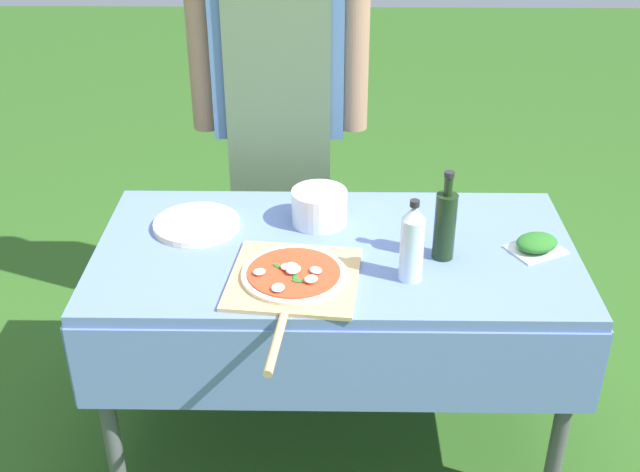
# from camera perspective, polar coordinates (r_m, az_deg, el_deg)

# --- Properties ---
(ground_plane) EXTENTS (12.00, 12.00, 0.00)m
(ground_plane) POSITION_cam_1_polar(r_m,az_deg,el_deg) (2.93, 0.97, -13.61)
(ground_plane) COLOR #2D5B1E
(prep_table) EXTENTS (1.49, 0.77, 0.75)m
(prep_table) POSITION_cam_1_polar(r_m,az_deg,el_deg) (2.52, 1.10, -2.66)
(prep_table) COLOR #607AB7
(prep_table) RESTS_ON ground
(person_cook) EXTENTS (0.65, 0.21, 1.73)m
(person_cook) POSITION_cam_1_polar(r_m,az_deg,el_deg) (2.98, -2.91, 10.39)
(person_cook) COLOR #333D56
(person_cook) RESTS_ON ground
(pizza_on_peel) EXTENTS (0.40, 0.63, 0.06)m
(pizza_on_peel) POSITION_cam_1_polar(r_m,az_deg,el_deg) (2.29, -1.92, -3.04)
(pizza_on_peel) COLOR tan
(pizza_on_peel) RESTS_ON prep_table
(oil_bottle) EXTENTS (0.07, 0.07, 0.28)m
(oil_bottle) POSITION_cam_1_polar(r_m,az_deg,el_deg) (2.39, 8.88, 0.84)
(oil_bottle) COLOR black
(oil_bottle) RESTS_ON prep_table
(water_bottle) EXTENTS (0.07, 0.07, 0.25)m
(water_bottle) POSITION_cam_1_polar(r_m,az_deg,el_deg) (2.27, 6.57, -0.47)
(water_bottle) COLOR silver
(water_bottle) RESTS_ON prep_table
(herb_container) EXTENTS (0.20, 0.18, 0.05)m
(herb_container) POSITION_cam_1_polar(r_m,az_deg,el_deg) (2.53, 15.16, -0.53)
(herb_container) COLOR silver
(herb_container) RESTS_ON prep_table
(mixing_tub) EXTENTS (0.18, 0.18, 0.11)m
(mixing_tub) POSITION_cam_1_polar(r_m,az_deg,el_deg) (2.58, -0.05, 2.09)
(mixing_tub) COLOR silver
(mixing_tub) RESTS_ON prep_table
(plate_stack) EXTENTS (0.28, 0.28, 0.02)m
(plate_stack) POSITION_cam_1_polar(r_m,az_deg,el_deg) (2.60, -8.77, 0.83)
(plate_stack) COLOR beige
(plate_stack) RESTS_ON prep_table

